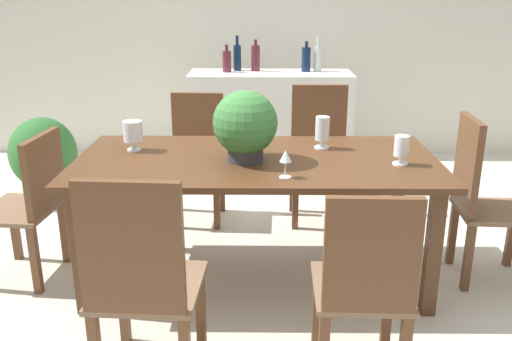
# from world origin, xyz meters

# --- Properties ---
(ground_plane) EXTENTS (7.04, 7.04, 0.00)m
(ground_plane) POSITION_xyz_m (0.00, 0.00, 0.00)
(ground_plane) COLOR beige
(back_wall) EXTENTS (6.40, 0.10, 2.60)m
(back_wall) POSITION_xyz_m (0.00, 2.60, 1.30)
(back_wall) COLOR beige
(back_wall) RESTS_ON ground
(dining_table) EXTENTS (2.10, 1.02, 0.77)m
(dining_table) POSITION_xyz_m (0.00, -0.18, 0.68)
(dining_table) COLOR #4C2D19
(dining_table) RESTS_ON ground
(chair_near_left) EXTENTS (0.49, 0.50, 1.02)m
(chair_near_left) POSITION_xyz_m (-0.48, -1.19, 0.55)
(chair_near_left) COLOR brown
(chair_near_left) RESTS_ON ground
(chair_head_end) EXTENTS (0.45, 0.51, 0.91)m
(chair_head_end) POSITION_xyz_m (-1.34, -0.19, 0.51)
(chair_head_end) COLOR brown
(chair_head_end) RESTS_ON ground
(chair_far_left) EXTENTS (0.45, 0.44, 0.96)m
(chair_far_left) POSITION_xyz_m (-0.47, 0.80, 0.53)
(chair_far_left) COLOR brown
(chair_far_left) RESTS_ON ground
(chair_foot_end) EXTENTS (0.46, 0.44, 1.01)m
(chair_foot_end) POSITION_xyz_m (1.33, -0.18, 0.54)
(chair_foot_end) COLOR brown
(chair_foot_end) RESTS_ON ground
(chair_near_right) EXTENTS (0.43, 0.45, 0.95)m
(chair_near_right) POSITION_xyz_m (0.47, -1.17, 0.52)
(chair_near_right) COLOR brown
(chair_near_right) RESTS_ON ground
(chair_far_right) EXTENTS (0.46, 0.42, 1.02)m
(chair_far_right) POSITION_xyz_m (0.47, 0.81, 0.56)
(chair_far_right) COLOR brown
(chair_far_right) RESTS_ON ground
(flower_centerpiece) EXTENTS (0.37, 0.37, 0.41)m
(flower_centerpiece) POSITION_xyz_m (-0.06, -0.23, 0.98)
(flower_centerpiece) COLOR #333338
(flower_centerpiece) RESTS_ON dining_table
(crystal_vase_left) EXTENTS (0.08, 0.08, 0.17)m
(crystal_vase_left) POSITION_xyz_m (0.80, -0.30, 0.87)
(crystal_vase_left) COLOR silver
(crystal_vase_left) RESTS_ON dining_table
(crystal_vase_center_near) EXTENTS (0.12, 0.12, 0.18)m
(crystal_vase_center_near) POSITION_xyz_m (-0.75, -0.03, 0.88)
(crystal_vase_center_near) COLOR silver
(crystal_vase_center_near) RESTS_ON dining_table
(crystal_vase_right) EXTENTS (0.09, 0.09, 0.20)m
(crystal_vase_right) POSITION_xyz_m (0.40, 0.03, 0.88)
(crystal_vase_right) COLOR silver
(crystal_vase_right) RESTS_ON dining_table
(wine_glass) EXTENTS (0.06, 0.06, 0.15)m
(wine_glass) POSITION_xyz_m (0.15, -0.53, 0.88)
(wine_glass) COLOR silver
(wine_glass) RESTS_ON dining_table
(kitchen_counter) EXTENTS (1.48, 0.53, 0.98)m
(kitchen_counter) POSITION_xyz_m (0.11, 1.77, 0.49)
(kitchen_counter) COLOR silver
(kitchen_counter) RESTS_ON ground
(wine_bottle_green) EXTENTS (0.08, 0.08, 0.28)m
(wine_bottle_green) POSITION_xyz_m (-0.03, 1.88, 1.10)
(wine_bottle_green) COLOR #511E28
(wine_bottle_green) RESTS_ON kitchen_counter
(wine_bottle_clear) EXTENTS (0.08, 0.08, 0.27)m
(wine_bottle_clear) POSITION_xyz_m (0.43, 1.84, 1.10)
(wine_bottle_clear) COLOR #0F1E38
(wine_bottle_clear) RESTS_ON kitchen_counter
(wine_bottle_tall) EXTENTS (0.08, 0.08, 0.25)m
(wine_bottle_tall) POSITION_xyz_m (-0.29, 1.81, 1.08)
(wine_bottle_tall) COLOR #511E28
(wine_bottle_tall) RESTS_ON kitchen_counter
(wine_bottle_dark) EXTENTS (0.07, 0.07, 0.32)m
(wine_bottle_dark) POSITION_xyz_m (-0.20, 1.90, 1.11)
(wine_bottle_dark) COLOR #0F1E38
(wine_bottle_dark) RESTS_ON kitchen_counter
(wine_bottle_amber) EXTENTS (0.07, 0.07, 0.31)m
(wine_bottle_amber) POSITION_xyz_m (0.54, 1.86, 1.11)
(wine_bottle_amber) COLOR #B2BFB7
(wine_bottle_amber) RESTS_ON kitchen_counter
(potted_plant_floor) EXTENTS (0.54, 0.54, 0.72)m
(potted_plant_floor) POSITION_xyz_m (-1.78, 1.09, 0.40)
(potted_plant_floor) COLOR #423D38
(potted_plant_floor) RESTS_ON ground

